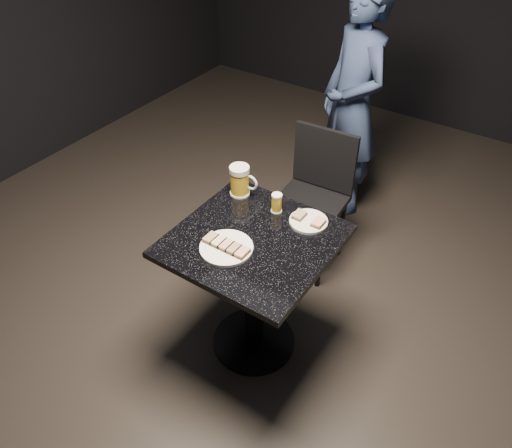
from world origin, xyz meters
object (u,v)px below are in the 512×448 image
(table, at_px, (254,276))
(beer_mug, at_px, (240,181))
(chair, at_px, (314,192))
(patron, at_px, (353,104))
(plate_large, at_px, (226,248))
(plate_small, at_px, (308,221))
(beer_tumbler, at_px, (277,203))

(table, relative_size, beer_mug, 4.75)
(table, distance_m, chair, 0.79)
(patron, distance_m, beer_mug, 1.17)
(plate_large, height_order, beer_mug, beer_mug)
(plate_large, bearing_deg, plate_small, 59.95)
(beer_tumbler, height_order, chair, chair)
(beer_mug, distance_m, chair, 0.65)
(plate_small, xyz_separation_m, chair, (-0.25, 0.55, -0.26))
(beer_mug, height_order, chair, beer_mug)
(patron, distance_m, chair, 0.70)
(beer_mug, bearing_deg, table, -45.04)
(beer_tumbler, bearing_deg, patron, 98.04)
(table, distance_m, beer_tumbler, 0.37)
(plate_large, relative_size, beer_tumbler, 2.42)
(plate_small, distance_m, beer_tumbler, 0.18)
(plate_large, xyz_separation_m, beer_tumbler, (0.04, 0.35, 0.04))
(beer_tumbler, bearing_deg, plate_large, -96.16)
(table, relative_size, beer_tumbler, 7.65)
(plate_large, relative_size, table, 0.32)
(plate_large, xyz_separation_m, plate_small, (0.21, 0.36, 0.00))
(plate_small, xyz_separation_m, table, (-0.15, -0.24, -0.25))
(plate_small, bearing_deg, table, -122.52)
(beer_mug, relative_size, beer_tumbler, 1.61)
(patron, bearing_deg, beer_mug, -57.47)
(chair, bearing_deg, patron, 98.20)
(table, bearing_deg, patron, 97.59)
(patron, height_order, beer_mug, patron)
(plate_large, distance_m, table, 0.29)
(patron, relative_size, chair, 1.81)
(table, bearing_deg, chair, 97.09)
(plate_large, bearing_deg, patron, 94.82)
(patron, relative_size, table, 2.08)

